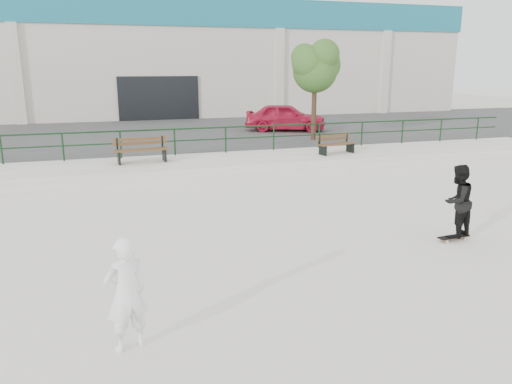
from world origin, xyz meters
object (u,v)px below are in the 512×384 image
object	(u,v)px
bench_left	(141,150)
skateboard	(454,237)
seated_skater	(126,294)
red_car	(286,117)
standing_skater	(457,201)
tree	(316,65)
bench_right	(336,144)

from	to	relation	value
bench_left	skateboard	bearing A→B (deg)	-59.72
bench_left	seated_skater	world-z (taller)	seated_skater
red_car	skateboard	distance (m)	15.92
red_car	standing_skater	bearing A→B (deg)	-164.65
tree	red_car	size ratio (longest dim) A/B	1.07
bench_right	tree	size ratio (longest dim) A/B	0.37
standing_skater	red_car	bearing A→B (deg)	-116.05
bench_right	seated_skater	bearing A→B (deg)	-140.03
red_car	standing_skater	xyz separation A→B (m)	(-1.89, -15.77, -0.30)
skateboard	standing_skater	size ratio (longest dim) A/B	0.48
bench_right	skateboard	distance (m)	8.72
bench_right	standing_skater	size ratio (longest dim) A/B	1.02
tree	standing_skater	size ratio (longest dim) A/B	2.72
standing_skater	tree	bearing A→B (deg)	-118.38
skateboard	seated_skater	xyz separation A→B (m)	(-7.29, -2.37, 0.74)
tree	bench_left	bearing A→B (deg)	-157.75
seated_skater	bench_right	bearing A→B (deg)	-148.16
tree	red_car	world-z (taller)	tree
bench_left	seated_skater	distance (m)	11.44
tree	standing_skater	distance (m)	12.83
skateboard	seated_skater	world-z (taller)	seated_skater
bench_left	bench_right	xyz separation A→B (m)	(7.39, -0.43, -0.07)
skateboard	seated_skater	bearing A→B (deg)	-167.00
bench_right	red_car	bearing A→B (deg)	73.11
seated_skater	skateboard	bearing A→B (deg)	177.85
bench_right	standing_skater	distance (m)	8.68
bench_left	skateboard	world-z (taller)	bench_left
seated_skater	bench_left	bearing A→B (deg)	-116.04
bench_right	tree	xyz separation A→B (m)	(0.72, 3.74, 2.99)
bench_left	seated_skater	bearing A→B (deg)	-99.79
skateboard	standing_skater	bearing A→B (deg)	0.00
bench_left	seated_skater	size ratio (longest dim) A/B	1.19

